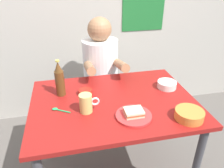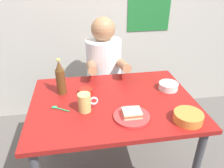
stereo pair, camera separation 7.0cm
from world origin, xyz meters
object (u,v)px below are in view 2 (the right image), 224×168
(sandwich, at_px, (132,113))
(beer_mug, at_px, (85,102))
(person_seated, at_px, (104,62))
(sambal_bowl_red, at_px, (86,91))
(plate_orange, at_px, (132,116))
(stool, at_px, (105,100))
(dining_table, at_px, (113,112))
(beer_bottle, at_px, (60,78))

(sandwich, xyz_separation_m, beer_mug, (-0.27, 0.12, 0.03))
(person_seated, xyz_separation_m, sambal_bowl_red, (-0.19, -0.49, -0.01))
(beer_mug, relative_size, sambal_bowl_red, 1.31)
(plate_orange, relative_size, beer_mug, 1.75)
(stool, bearing_deg, dining_table, -91.50)
(stool, relative_size, plate_orange, 2.05)
(dining_table, xyz_separation_m, plate_orange, (0.08, -0.20, 0.10))
(sambal_bowl_red, bearing_deg, stool, 69.13)
(beer_bottle, relative_size, sambal_bowl_red, 2.73)
(dining_table, distance_m, sambal_bowl_red, 0.24)
(stool, relative_size, sambal_bowl_red, 4.69)
(person_seated, relative_size, beer_bottle, 2.75)
(stool, bearing_deg, sandwich, -85.71)
(person_seated, height_order, sambal_bowl_red, person_seated)
(beer_mug, bearing_deg, dining_table, 24.37)
(person_seated, relative_size, beer_mug, 5.71)
(dining_table, height_order, stool, dining_table)
(beer_bottle, bearing_deg, plate_orange, -40.13)
(beer_bottle, bearing_deg, stool, 52.83)
(person_seated, height_order, beer_mug, person_seated)
(stool, height_order, sambal_bowl_red, sambal_bowl_red)
(stool, height_order, person_seated, person_seated)
(dining_table, bearing_deg, plate_orange, -68.66)
(person_seated, distance_m, sandwich, 0.82)
(dining_table, distance_m, beer_mug, 0.26)
(dining_table, distance_m, stool, 0.70)
(person_seated, xyz_separation_m, plate_orange, (0.06, -0.82, -0.02))
(person_seated, height_order, sandwich, person_seated)
(stool, distance_m, sandwich, 0.94)
(dining_table, xyz_separation_m, beer_bottle, (-0.34, 0.15, 0.21))
(stool, xyz_separation_m, person_seated, (0.00, -0.01, 0.42))
(dining_table, bearing_deg, sambal_bowl_red, 144.95)
(plate_orange, height_order, sandwich, sandwich)
(dining_table, height_order, sandwich, sandwich)
(sandwich, distance_m, beer_mug, 0.30)
(plate_orange, distance_m, beer_mug, 0.30)
(sambal_bowl_red, bearing_deg, plate_orange, -51.91)
(sandwich, bearing_deg, sambal_bowl_red, 128.09)
(dining_table, bearing_deg, sandwich, -68.66)
(beer_mug, bearing_deg, stool, 73.79)
(sambal_bowl_red, bearing_deg, sandwich, -51.91)
(person_seated, bearing_deg, sambal_bowl_red, -111.30)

